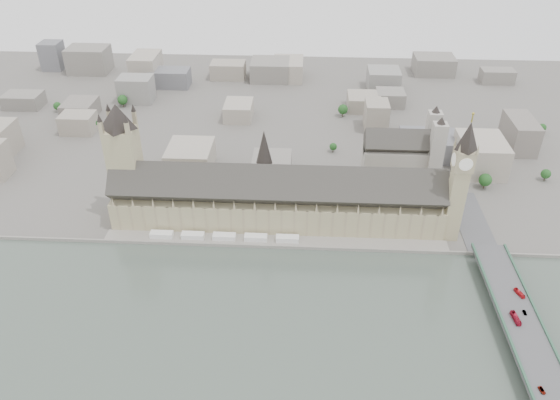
# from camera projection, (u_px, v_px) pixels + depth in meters

# --- Properties ---
(ground) EXTENTS (900.00, 900.00, 0.00)m
(ground) POSITION_uv_depth(u_px,v_px,m) (275.00, 237.00, 436.19)
(ground) COLOR #595651
(ground) RESTS_ON ground
(embankment_wall) EXTENTS (600.00, 1.50, 3.00)m
(embankment_wall) POSITION_uv_depth(u_px,v_px,m) (274.00, 247.00, 422.80)
(embankment_wall) COLOR gray
(embankment_wall) RESTS_ON ground
(river_terrace) EXTENTS (270.00, 15.00, 2.00)m
(river_terrace) POSITION_uv_depth(u_px,v_px,m) (275.00, 242.00, 429.36)
(river_terrace) COLOR gray
(river_terrace) RESTS_ON ground
(terrace_tents) EXTENTS (118.00, 7.00, 4.00)m
(terrace_tents) POSITION_uv_depth(u_px,v_px,m) (224.00, 236.00, 429.98)
(terrace_tents) COLOR white
(terrace_tents) RESTS_ON river_terrace
(palace_of_westminster) EXTENTS (265.00, 40.73, 55.44)m
(palace_of_westminster) POSITION_uv_depth(u_px,v_px,m) (277.00, 200.00, 440.36)
(palace_of_westminster) COLOR gray
(palace_of_westminster) RESTS_ON ground
(elizabeth_tower) EXTENTS (17.00, 17.00, 107.50)m
(elizabeth_tower) POSITION_uv_depth(u_px,v_px,m) (461.00, 174.00, 405.00)
(elizabeth_tower) COLOR gray
(elizabeth_tower) RESTS_ON ground
(victoria_tower) EXTENTS (30.00, 30.00, 100.00)m
(victoria_tower) POSITION_uv_depth(u_px,v_px,m) (124.00, 157.00, 433.56)
(victoria_tower) COLOR gray
(victoria_tower) RESTS_ON ground
(central_tower) EXTENTS (13.00, 13.00, 48.00)m
(central_tower) POSITION_uv_depth(u_px,v_px,m) (264.00, 157.00, 426.95)
(central_tower) COLOR gray
(central_tower) RESTS_ON ground
(westminster_bridge) EXTENTS (25.00, 325.00, 10.25)m
(westminster_bridge) POSITION_uv_depth(u_px,v_px,m) (517.00, 320.00, 352.65)
(westminster_bridge) COLOR #474749
(westminster_bridge) RESTS_ON ground
(bridge_parapets) EXTENTS (25.00, 235.00, 1.15)m
(bridge_parapets) POSITION_uv_depth(u_px,v_px,m) (543.00, 369.00, 312.26)
(bridge_parapets) COLOR #305741
(bridge_parapets) RESTS_ON westminster_bridge
(westminster_abbey) EXTENTS (68.00, 36.00, 64.00)m
(westminster_abbey) POSITION_uv_depth(u_px,v_px,m) (403.00, 156.00, 497.09)
(westminster_abbey) COLOR #A5A094
(westminster_abbey) RESTS_ON ground
(city_skyline_inland) EXTENTS (720.00, 360.00, 38.00)m
(city_skyline_inland) POSITION_uv_depth(u_px,v_px,m) (288.00, 97.00, 631.19)
(city_skyline_inland) COLOR gray
(city_skyline_inland) RESTS_ON ground
(park_trees) EXTENTS (110.00, 30.00, 15.00)m
(park_trees) POSITION_uv_depth(u_px,v_px,m) (268.00, 189.00, 482.86)
(park_trees) COLOR #1A4217
(park_trees) RESTS_ON ground
(red_bus_north) EXTENTS (4.00, 12.11, 3.31)m
(red_bus_north) POSITION_uv_depth(u_px,v_px,m) (516.00, 318.00, 344.60)
(red_bus_north) COLOR maroon
(red_bus_north) RESTS_ON westminster_bridge
(red_bus_south) EXTENTS (5.43, 9.70, 2.65)m
(red_bus_south) POSITION_uv_depth(u_px,v_px,m) (519.00, 293.00, 364.38)
(red_bus_south) COLOR red
(red_bus_south) RESTS_ON westminster_bridge
(car_silver) EXTENTS (1.72, 4.40, 1.43)m
(car_silver) POSITION_uv_depth(u_px,v_px,m) (525.00, 312.00, 350.01)
(car_silver) COLOR gray
(car_silver) RESTS_ON westminster_bridge
(car_grey) EXTENTS (3.37, 5.68, 1.48)m
(car_grey) POSITION_uv_depth(u_px,v_px,m) (542.00, 390.00, 299.82)
(car_grey) COLOR gray
(car_grey) RESTS_ON westminster_bridge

